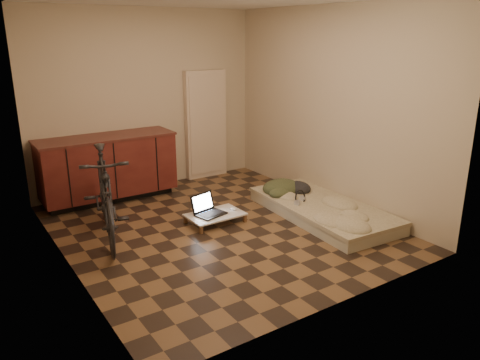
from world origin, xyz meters
TOP-DOWN VIEW (x-y plane):
  - room_shell at (0.00, 0.00)m, footprint 3.50×4.00m
  - cabinets at (-0.75, 1.70)m, footprint 1.84×0.62m
  - appliance_panel at (0.95, 1.94)m, footprint 0.70×0.10m
  - bicycle at (-1.20, 0.44)m, footprint 0.94×1.84m
  - futon at (1.30, -0.42)m, footprint 1.10×2.08m
  - clothing_pile at (1.22, 0.23)m, footprint 0.61×0.52m
  - headphones at (1.07, -0.24)m, footprint 0.28×0.26m
  - lap_desk at (0.05, 0.15)m, footprint 0.69×0.45m
  - laptop at (-0.02, 0.21)m, footprint 0.41×0.38m
  - mouse at (0.30, 0.14)m, footprint 0.08×0.11m

SIDE VIEW (x-z plane):
  - futon at x=1.30m, z-range 0.00..0.17m
  - lap_desk at x=0.05m, z-range 0.04..0.16m
  - mouse at x=0.30m, z-range 0.11..0.15m
  - laptop at x=-0.02m, z-range 0.05..0.28m
  - headphones at x=1.07m, z-range 0.17..0.33m
  - clothing_pile at x=1.22m, z-range 0.17..0.40m
  - cabinets at x=-0.75m, z-range 0.01..0.92m
  - bicycle at x=-1.20m, z-range 0.00..1.14m
  - appliance_panel at x=0.95m, z-range 0.00..1.70m
  - room_shell at x=0.00m, z-range 0.00..2.60m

